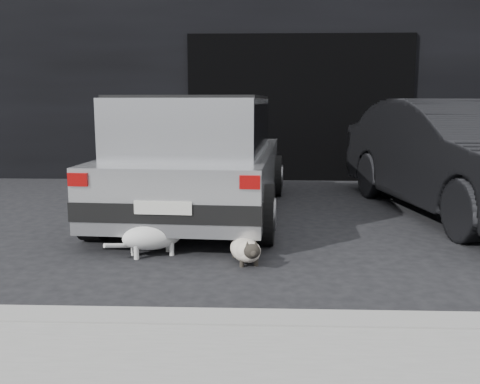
{
  "coord_description": "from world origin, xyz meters",
  "views": [
    {
      "loc": [
        0.3,
        -5.73,
        1.44
      ],
      "look_at": [
        0.11,
        -0.65,
        0.57
      ],
      "focal_mm": 40.0,
      "sensor_mm": 36.0,
      "label": 1
    }
  ],
  "objects_px": {
    "cat_siamese": "(246,250)",
    "cat_white": "(156,235)",
    "silver_hatchback": "(200,151)",
    "second_car": "(463,158)"
  },
  "relations": [
    {
      "from": "cat_siamese",
      "to": "cat_white",
      "type": "relative_size",
      "value": 0.95
    },
    {
      "from": "second_car",
      "to": "cat_white",
      "type": "height_order",
      "value": "second_car"
    },
    {
      "from": "cat_siamese",
      "to": "cat_white",
      "type": "xyz_separation_m",
      "value": [
        -0.85,
        0.22,
        0.07
      ]
    },
    {
      "from": "second_car",
      "to": "cat_siamese",
      "type": "xyz_separation_m",
      "value": [
        -2.66,
        -2.15,
        -0.61
      ]
    },
    {
      "from": "silver_hatchback",
      "to": "cat_siamese",
      "type": "relative_size",
      "value": 5.71
    },
    {
      "from": "second_car",
      "to": "cat_white",
      "type": "relative_size",
      "value": 5.81
    },
    {
      "from": "silver_hatchback",
      "to": "cat_siamese",
      "type": "distance_m",
      "value": 2.25
    },
    {
      "from": "cat_siamese",
      "to": "cat_white",
      "type": "distance_m",
      "value": 0.88
    },
    {
      "from": "silver_hatchback",
      "to": "cat_siamese",
      "type": "xyz_separation_m",
      "value": [
        0.64,
        -2.04,
        -0.7
      ]
    },
    {
      "from": "cat_siamese",
      "to": "cat_white",
      "type": "bearing_deg",
      "value": -29.59
    }
  ]
}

